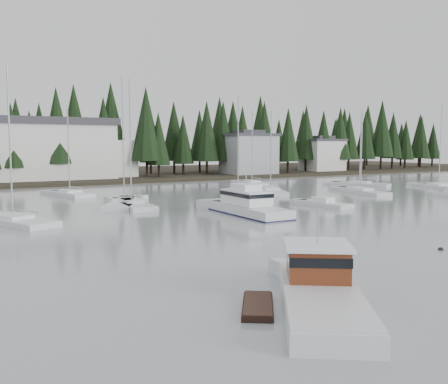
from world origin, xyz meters
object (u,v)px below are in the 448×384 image
object	(u,v)px
sailboat_5	(439,188)
sailboat_7	(238,199)
sailboat_0	(360,192)
house_east_a	(249,153)
sailboat_8	(13,223)
cabin_cruiser_center	(248,207)
house_east_b	(322,154)
sailboat_11	(132,206)
lobster_boat_brown	(318,295)
sailboat_4	(70,195)
sailboat_9	(252,184)
sailboat_12	(124,205)
sailboat_1	(359,185)
runabout_1	(323,205)
sailboat_3	(271,192)
harbor_inn	(55,150)

from	to	relation	value
sailboat_5	sailboat_7	xyz separation A→B (m)	(-35.40, 1.62, 0.01)
sailboat_0	sailboat_7	size ratio (longest dim) A/B	0.93
house_east_a	sailboat_7	size ratio (longest dim) A/B	0.81
sailboat_0	sailboat_8	xyz separation A→B (m)	(-45.38, -4.62, 0.01)
cabin_cruiser_center	sailboat_5	bearing A→B (deg)	-75.88
house_east_b	sailboat_5	bearing A→B (deg)	-107.10
sailboat_11	sailboat_8	bearing A→B (deg)	120.44
lobster_boat_brown	sailboat_4	xyz separation A→B (m)	(1.66, 50.82, -0.46)
sailboat_0	sailboat_9	size ratio (longest dim) A/B	0.94
lobster_boat_brown	sailboat_11	distance (m)	36.57
sailboat_5	sailboat_9	world-z (taller)	sailboat_5
sailboat_0	sailboat_11	bearing A→B (deg)	98.87
lobster_boat_brown	sailboat_12	size ratio (longest dim) A/B	0.64
sailboat_1	runabout_1	distance (m)	29.26
sailboat_5	house_east_b	bearing A→B (deg)	0.94
house_east_a	house_east_b	world-z (taller)	house_east_a
cabin_cruiser_center	sailboat_4	world-z (taller)	sailboat_4
house_east_a	sailboat_5	size ratio (longest dim) A/B	0.79
house_east_b	sailboat_5	size ratio (longest dim) A/B	0.71
sailboat_7	runabout_1	world-z (taller)	sailboat_7
lobster_boat_brown	sailboat_4	distance (m)	50.85
sailboat_3	sailboat_9	xyz separation A→B (m)	(5.21, 12.63, 0.02)
house_east_b	runabout_1	world-z (taller)	house_east_b
harbor_inn	sailboat_7	distance (m)	44.44
sailboat_7	house_east_b	bearing A→B (deg)	-27.31
cabin_cruiser_center	harbor_inn	bearing A→B (deg)	8.38
house_east_b	sailboat_5	xyz separation A→B (m)	(-12.75, -41.45, -4.34)
sailboat_11	sailboat_3	bearing A→B (deg)	-73.63
sailboat_1	sailboat_7	xyz separation A→B (m)	(-27.93, -7.58, 0.01)
sailboat_8	runabout_1	bearing A→B (deg)	-121.25
house_east_a	runabout_1	distance (m)	52.76
house_east_a	sailboat_5	xyz separation A→B (m)	(9.25, -39.45, -4.84)
sailboat_4	sailboat_7	distance (m)	22.40
house_east_b	sailboat_12	distance (m)	72.83
sailboat_8	sailboat_7	bearing A→B (deg)	-100.80
harbor_inn	sailboat_11	size ratio (longest dim) A/B	2.07
house_east_a	harbor_inn	xyz separation A→B (m)	(-38.96, 4.34, 0.87)
sailboat_4	runabout_1	xyz separation A→B (m)	(21.16, -25.17, 0.07)
cabin_cruiser_center	sailboat_7	distance (m)	12.70
sailboat_4	sailboat_9	size ratio (longest dim) A/B	0.96
runabout_1	sailboat_1	bearing A→B (deg)	-60.03
harbor_inn	sailboat_5	world-z (taller)	sailboat_5
house_east_a	sailboat_0	distance (m)	39.93
sailboat_4	runabout_1	size ratio (longest dim) A/B	1.75
cabin_cruiser_center	sailboat_0	size ratio (longest dim) A/B	0.88
house_east_a	cabin_cruiser_center	xyz separation A→B (m)	(-32.00, -49.09, -4.22)
runabout_1	sailboat_7	bearing A→B (deg)	17.36
sailboat_9	runabout_1	bearing A→B (deg)	169.10
sailboat_8	sailboat_9	world-z (taller)	sailboat_8
sailboat_12	sailboat_9	bearing A→B (deg)	-30.46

